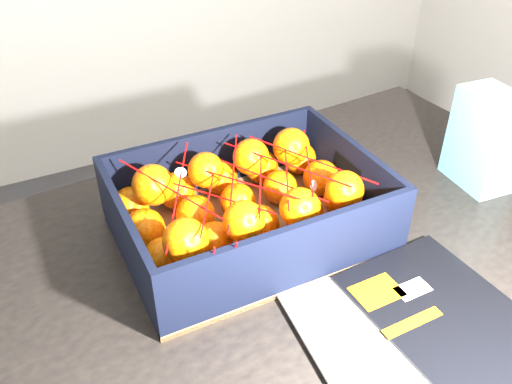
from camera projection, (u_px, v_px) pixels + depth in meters
name	position (u px, v px, depth m)	size (l,w,h in m)	color
table	(305.00, 282.00, 1.02)	(1.26, 0.90, 0.75)	black
magazine_stack	(409.00, 329.00, 0.79)	(0.34, 0.32, 0.02)	beige
produce_crate	(248.00, 215.00, 0.96)	(0.44, 0.33, 0.13)	olive
clementine_heap	(248.00, 205.00, 0.94)	(0.42, 0.31, 0.13)	#ED6005
mesh_net	(246.00, 183.00, 0.90)	(0.37, 0.29, 0.09)	red
retail_carton	(486.00, 140.00, 1.06)	(0.09, 0.13, 0.19)	silver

